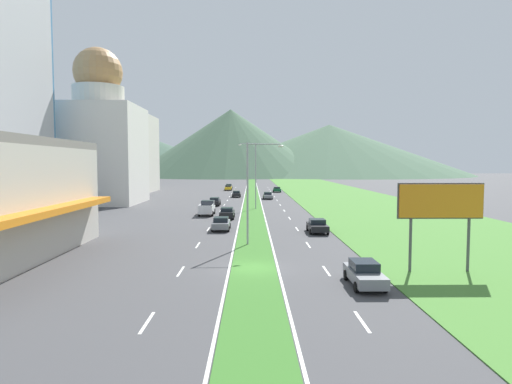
{
  "coord_description": "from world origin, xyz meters",
  "views": [
    {
      "loc": [
        -0.16,
        -30.19,
        7.5
      ],
      "look_at": [
        0.65,
        43.34,
        2.64
      ],
      "focal_mm": 30.05,
      "sensor_mm": 36.0,
      "label": 1
    }
  ],
  "objects_px": {
    "car_0": "(364,273)",
    "car_9": "(229,187)",
    "car_6": "(268,195)",
    "car_8": "(236,194)",
    "street_lamp_mid": "(254,172)",
    "pickup_truck_0": "(207,208)",
    "street_lamp_near": "(252,186)",
    "car_3": "(317,226)",
    "car_5": "(227,213)",
    "car_1": "(277,189)",
    "car_7": "(221,223)",
    "car_2": "(215,201)",
    "car_4": "(228,188)",
    "billboard_roadside": "(441,205)"
  },
  "relations": [
    {
      "from": "street_lamp_near",
      "to": "car_0",
      "type": "xyz_separation_m",
      "value": [
        6.91,
        -13.37,
        -4.7
      ]
    },
    {
      "from": "car_1",
      "to": "pickup_truck_0",
      "type": "distance_m",
      "value": 51.87
    },
    {
      "from": "street_lamp_mid",
      "to": "car_0",
      "type": "relative_size",
      "value": 2.47
    },
    {
      "from": "car_6",
      "to": "car_1",
      "type": "bearing_deg",
      "value": 171.51
    },
    {
      "from": "street_lamp_near",
      "to": "car_7",
      "type": "relative_size",
      "value": 2.26
    },
    {
      "from": "car_0",
      "to": "car_1",
      "type": "distance_m",
      "value": 87.0
    },
    {
      "from": "billboard_roadside",
      "to": "car_0",
      "type": "relative_size",
      "value": 1.4
    },
    {
      "from": "billboard_roadside",
      "to": "car_7",
      "type": "xyz_separation_m",
      "value": [
        -16.42,
        18.99,
        -3.94
      ]
    },
    {
      "from": "car_2",
      "to": "car_6",
      "type": "xyz_separation_m",
      "value": [
        10.09,
        14.39,
        -0.0
      ]
    },
    {
      "from": "car_1",
      "to": "car_6",
      "type": "distance_m",
      "value": 22.12
    },
    {
      "from": "street_lamp_near",
      "to": "car_5",
      "type": "distance_m",
      "value": 19.94
    },
    {
      "from": "billboard_roadside",
      "to": "car_1",
      "type": "relative_size",
      "value": 1.46
    },
    {
      "from": "street_lamp_near",
      "to": "pickup_truck_0",
      "type": "distance_m",
      "value": 24.8
    },
    {
      "from": "street_lamp_mid",
      "to": "car_7",
      "type": "height_order",
      "value": "street_lamp_mid"
    },
    {
      "from": "car_6",
      "to": "car_8",
      "type": "height_order",
      "value": "car_6"
    },
    {
      "from": "car_4",
      "to": "car_6",
      "type": "distance_m",
      "value": 31.17
    },
    {
      "from": "car_3",
      "to": "car_8",
      "type": "distance_m",
      "value": 50.85
    },
    {
      "from": "car_5",
      "to": "car_1",
      "type": "bearing_deg",
      "value": -10.5
    },
    {
      "from": "car_1",
      "to": "car_4",
      "type": "bearing_deg",
      "value": -119.96
    },
    {
      "from": "car_7",
      "to": "pickup_truck_0",
      "type": "relative_size",
      "value": 0.77
    },
    {
      "from": "car_4",
      "to": "car_8",
      "type": "distance_m",
      "value": 24.76
    },
    {
      "from": "car_3",
      "to": "car_9",
      "type": "bearing_deg",
      "value": -170.23
    },
    {
      "from": "street_lamp_mid",
      "to": "car_8",
      "type": "height_order",
      "value": "street_lamp_mid"
    },
    {
      "from": "street_lamp_near",
      "to": "car_3",
      "type": "distance_m",
      "value": 11.05
    },
    {
      "from": "street_lamp_mid",
      "to": "street_lamp_near",
      "type": "bearing_deg",
      "value": -90.74
    },
    {
      "from": "car_8",
      "to": "pickup_truck_0",
      "type": "height_order",
      "value": "pickup_truck_0"
    },
    {
      "from": "pickup_truck_0",
      "to": "car_4",
      "type": "bearing_deg",
      "value": -0.04
    },
    {
      "from": "car_3",
      "to": "car_7",
      "type": "xyz_separation_m",
      "value": [
        -10.6,
        1.91,
        0.0
      ]
    },
    {
      "from": "car_4",
      "to": "car_9",
      "type": "bearing_deg",
      "value": 1.24
    },
    {
      "from": "car_2",
      "to": "car_5",
      "type": "bearing_deg",
      "value": -169.91
    },
    {
      "from": "car_6",
      "to": "car_7",
      "type": "bearing_deg",
      "value": -9.18
    },
    {
      "from": "car_2",
      "to": "car_4",
      "type": "relative_size",
      "value": 0.99
    },
    {
      "from": "car_4",
      "to": "car_7",
      "type": "relative_size",
      "value": 1.1
    },
    {
      "from": "car_3",
      "to": "pickup_truck_0",
      "type": "xyz_separation_m",
      "value": [
        -13.71,
        16.52,
        0.23
      ]
    },
    {
      "from": "car_2",
      "to": "car_4",
      "type": "xyz_separation_m",
      "value": [
        0.1,
        43.91,
        0.02
      ]
    },
    {
      "from": "car_4",
      "to": "car_6",
      "type": "relative_size",
      "value": 0.98
    },
    {
      "from": "street_lamp_mid",
      "to": "car_0",
      "type": "xyz_separation_m",
      "value": [
        6.51,
        -44.78,
        -5.42
      ]
    },
    {
      "from": "car_1",
      "to": "car_9",
      "type": "distance_m",
      "value": 19.04
    },
    {
      "from": "car_7",
      "to": "car_5",
      "type": "bearing_deg",
      "value": -0.48
    },
    {
      "from": "car_0",
      "to": "car_5",
      "type": "relative_size",
      "value": 0.98
    },
    {
      "from": "billboard_roadside",
      "to": "car_8",
      "type": "bearing_deg",
      "value": 103.74
    },
    {
      "from": "car_3",
      "to": "car_5",
      "type": "bearing_deg",
      "value": -139.04
    },
    {
      "from": "billboard_roadside",
      "to": "car_3",
      "type": "height_order",
      "value": "billboard_roadside"
    },
    {
      "from": "car_8",
      "to": "car_4",
      "type": "bearing_deg",
      "value": 7.29
    },
    {
      "from": "car_1",
      "to": "car_8",
      "type": "relative_size",
      "value": 1.05
    },
    {
      "from": "car_0",
      "to": "car_6",
      "type": "height_order",
      "value": "car_0"
    },
    {
      "from": "car_2",
      "to": "car_8",
      "type": "relative_size",
      "value": 1.13
    },
    {
      "from": "car_9",
      "to": "pickup_truck_0",
      "type": "xyz_separation_m",
      "value": [
        0.09,
        -63.67,
        0.21
      ]
    },
    {
      "from": "car_0",
      "to": "car_9",
      "type": "bearing_deg",
      "value": -172.32
    },
    {
      "from": "car_4",
      "to": "car_1",
      "type": "bearing_deg",
      "value": -119.96
    }
  ]
}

